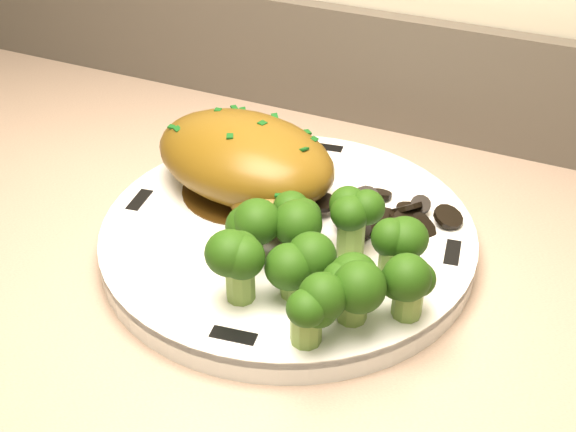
% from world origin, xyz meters
% --- Properties ---
extents(plate, '(0.36, 0.36, 0.02)m').
position_xyz_m(plate, '(-0.49, 1.75, 0.93)').
color(plate, white).
rests_on(plate, counter).
extents(rim_accent_0, '(0.02, 0.03, 0.00)m').
position_xyz_m(rim_accent_0, '(-0.35, 1.77, 0.94)').
color(rim_accent_0, black).
rests_on(rim_accent_0, plate).
extents(rim_accent_1, '(0.03, 0.02, 0.00)m').
position_xyz_m(rim_accent_1, '(-0.51, 1.88, 0.94)').
color(rim_accent_1, black).
rests_on(rim_accent_1, plate).
extents(rim_accent_2, '(0.02, 0.03, 0.00)m').
position_xyz_m(rim_accent_2, '(-0.62, 1.73, 0.94)').
color(rim_accent_2, black).
rests_on(rim_accent_2, plate).
extents(rim_accent_3, '(0.03, 0.02, 0.00)m').
position_xyz_m(rim_accent_3, '(-0.46, 1.62, 0.94)').
color(rim_accent_3, black).
rests_on(rim_accent_3, plate).
extents(gravy_pool, '(0.11, 0.11, 0.00)m').
position_xyz_m(gravy_pool, '(-0.54, 1.78, 0.94)').
color(gravy_pool, '#3F270B').
rests_on(gravy_pool, plate).
extents(chicken_breast, '(0.18, 0.14, 0.06)m').
position_xyz_m(chicken_breast, '(-0.54, 1.78, 0.97)').
color(chicken_breast, brown).
rests_on(chicken_breast, plate).
extents(mushroom_pile, '(0.10, 0.08, 0.03)m').
position_xyz_m(mushroom_pile, '(-0.42, 1.79, 0.95)').
color(mushroom_pile, black).
rests_on(mushroom_pile, plate).
extents(broccoli_florets, '(0.16, 0.13, 0.05)m').
position_xyz_m(broccoli_florets, '(-0.43, 1.69, 0.97)').
color(broccoli_florets, olive).
rests_on(broccoli_florets, plate).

